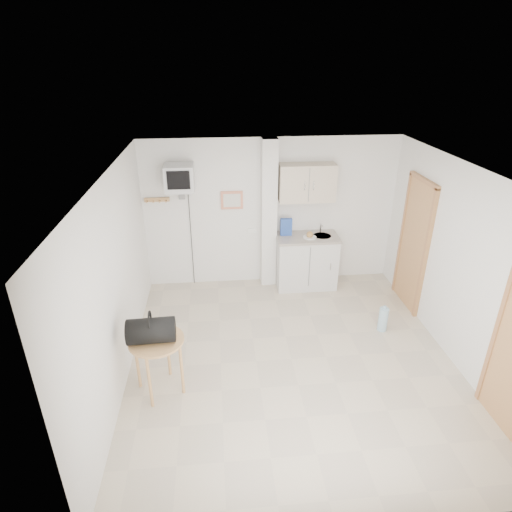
{
  "coord_description": "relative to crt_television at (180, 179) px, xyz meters",
  "views": [
    {
      "loc": [
        -0.9,
        -4.47,
        3.67
      ],
      "look_at": [
        -0.41,
        0.6,
        1.25
      ],
      "focal_mm": 30.0,
      "sensor_mm": 36.0,
      "label": 1
    }
  ],
  "objects": [
    {
      "name": "ground",
      "position": [
        1.45,
        -2.02,
        -1.94
      ],
      "size": [
        4.5,
        4.5,
        0.0
      ],
      "primitive_type": "plane",
      "color": "#B4A690",
      "rests_on": "ground"
    },
    {
      "name": "room_envelope",
      "position": [
        1.69,
        -1.93,
        -0.4
      ],
      "size": [
        4.24,
        4.54,
        2.55
      ],
      "color": "white",
      "rests_on": "ground"
    },
    {
      "name": "kitchenette",
      "position": [
        2.02,
        -0.02,
        -1.13
      ],
      "size": [
        1.03,
        0.58,
        2.1
      ],
      "color": "silver",
      "rests_on": "ground"
    },
    {
      "name": "crt_television",
      "position": [
        0.0,
        0.0,
        0.0
      ],
      "size": [
        0.44,
        0.45,
        2.15
      ],
      "color": "slate",
      "rests_on": "ground"
    },
    {
      "name": "round_table",
      "position": [
        -0.2,
        -2.43,
        -1.3
      ],
      "size": [
        0.63,
        0.63,
        0.73
      ],
      "rotation": [
        0.0,
        0.0,
        -0.29
      ],
      "color": "tan",
      "rests_on": "ground"
    },
    {
      "name": "duffel_bag",
      "position": [
        -0.24,
        -2.46,
        -1.05
      ],
      "size": [
        0.54,
        0.31,
        0.39
      ],
      "rotation": [
        0.0,
        0.0,
        0.04
      ],
      "color": "black",
      "rests_on": "round_table"
    },
    {
      "name": "water_bottle",
      "position": [
        2.88,
        -1.49,
        -1.75
      ],
      "size": [
        0.14,
        0.14,
        0.41
      ],
      "color": "#98BDD1",
      "rests_on": "ground"
    }
  ]
}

